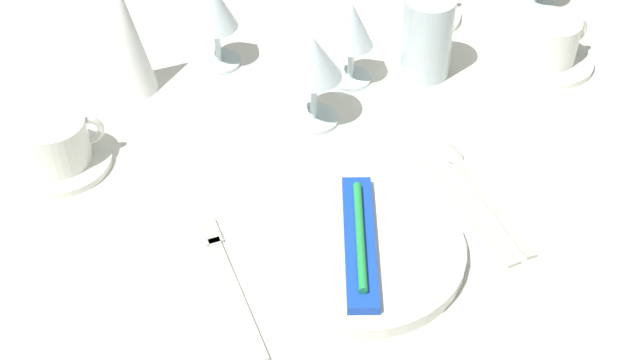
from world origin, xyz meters
name	(u,v)px	position (x,y,z in m)	size (l,w,h in m)	color
dining_table	(308,181)	(0.00, 0.00, 0.66)	(1.80, 1.11, 0.74)	silver
dinner_plate	(359,250)	(-0.03, -0.23, 0.75)	(0.25, 0.25, 0.02)	white
toothbrush_package	(360,240)	(-0.03, -0.23, 0.77)	(0.11, 0.21, 0.02)	blue
fork_outer	(230,280)	(-0.18, -0.21, 0.74)	(0.02, 0.22, 0.00)	beige
dinner_knife	(469,211)	(0.13, -0.21, 0.74)	(0.03, 0.21, 0.00)	beige
spoon_soup	(475,184)	(0.16, -0.18, 0.74)	(0.03, 0.22, 0.01)	beige
saucer_left	(546,60)	(0.40, 0.02, 0.74)	(0.14, 0.14, 0.01)	white
coffee_cup_left	(551,39)	(0.40, 0.02, 0.78)	(0.11, 0.08, 0.06)	white
saucer_right	(60,162)	(-0.32, 0.07, 0.74)	(0.14, 0.14, 0.01)	white
coffee_cup_right	(56,141)	(-0.32, 0.07, 0.78)	(0.11, 0.09, 0.06)	white
saucer_far	(418,15)	(0.28, 0.21, 0.74)	(0.14, 0.14, 0.01)	white
wine_glass_centre	(314,62)	(0.02, 0.03, 0.84)	(0.08, 0.08, 0.14)	silver
wine_glass_left	(352,29)	(0.11, 0.10, 0.83)	(0.06, 0.06, 0.13)	silver
wine_glass_right	(214,10)	(-0.06, 0.22, 0.83)	(0.07, 0.07, 0.14)	silver
drink_tumbler	(427,37)	(0.22, 0.07, 0.80)	(0.07, 0.07, 0.13)	silver
napkin_folded	(126,37)	(-0.19, 0.20, 0.83)	(0.07, 0.07, 0.18)	white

